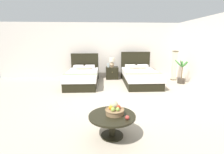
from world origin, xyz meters
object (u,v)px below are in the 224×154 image
object	(u,v)px
fruit_bowl	(115,110)
floor_lamp_corner	(174,66)
potted_palm	(181,76)
loose_apple	(127,118)
vase	(108,65)
nightstand	(112,73)
bed_near_corner	(140,76)
coffee_table	(112,120)
bed_near_window	(83,77)
table_lamp	(112,62)

from	to	relation	value
fruit_bowl	floor_lamp_corner	world-z (taller)	floor_lamp_corner
floor_lamp_corner	potted_palm	xyz separation A→B (m)	(0.04, -0.65, -0.34)
floor_lamp_corner	loose_apple	bearing A→B (deg)	-121.52
loose_apple	floor_lamp_corner	world-z (taller)	floor_lamp_corner
vase	nightstand	bearing A→B (deg)	13.65
floor_lamp_corner	potted_palm	distance (m)	0.73
bed_near_corner	fruit_bowl	distance (m)	3.93
fruit_bowl	floor_lamp_corner	distance (m)	5.21
coffee_table	loose_apple	size ratio (longest dim) A/B	11.59
coffee_table	floor_lamp_corner	size ratio (longest dim) A/B	0.65
bed_near_corner	coffee_table	bearing A→B (deg)	-109.87
floor_lamp_corner	potted_palm	bearing A→B (deg)	-86.34
vase	fruit_bowl	xyz separation A→B (m)	(-0.07, -4.60, -0.15)
fruit_bowl	floor_lamp_corner	bearing A→B (deg)	55.34
bed_near_window	vase	bearing A→B (deg)	40.49
nightstand	floor_lamp_corner	world-z (taller)	floor_lamp_corner
table_lamp	loose_apple	xyz separation A→B (m)	(-0.05, -4.90, -0.34)
nightstand	fruit_bowl	world-z (taller)	fruit_bowl
fruit_bowl	floor_lamp_corner	xyz separation A→B (m)	(2.96, 4.28, 0.15)
vase	floor_lamp_corner	xyz separation A→B (m)	(2.89, -0.32, 0.00)
bed_near_corner	nightstand	world-z (taller)	bed_near_corner
bed_near_window	loose_apple	distance (m)	4.11
fruit_bowl	loose_apple	distance (m)	0.30
loose_apple	potted_palm	distance (m)	4.78
coffee_table	potted_palm	bearing A→B (deg)	50.33
coffee_table	fruit_bowl	world-z (taller)	fruit_bowl
bed_near_window	coffee_table	xyz separation A→B (m)	(0.94, -3.74, 0.01)
table_lamp	bed_near_corner	bearing A→B (deg)	-41.92
bed_near_window	vase	size ratio (longest dim) A/B	11.68
bed_near_corner	vase	size ratio (longest dim) A/B	12.17
coffee_table	floor_lamp_corner	world-z (taller)	floor_lamp_corner
table_lamp	coffee_table	bearing A→B (deg)	-93.49
table_lamp	fruit_bowl	bearing A→B (deg)	-92.93
fruit_bowl	potted_palm	size ratio (longest dim) A/B	0.35
bed_near_window	table_lamp	world-z (taller)	bed_near_window
nightstand	fruit_bowl	distance (m)	4.66
bed_near_window	vase	world-z (taller)	bed_near_window
bed_near_window	vase	distance (m)	1.43
nightstand	potted_palm	world-z (taller)	potted_palm
vase	table_lamp	bearing A→B (deg)	20.03
loose_apple	potted_palm	size ratio (longest dim) A/B	0.07
bed_near_window	table_lamp	size ratio (longest dim) A/B	5.17
bed_near_window	loose_apple	xyz separation A→B (m)	(1.18, -3.93, 0.14)
fruit_bowl	potted_palm	distance (m)	4.72
vase	floor_lamp_corner	world-z (taller)	floor_lamp_corner
nightstand	vase	bearing A→B (deg)	-166.35
bed_near_corner	coffee_table	size ratio (longest dim) A/B	2.67
nightstand	loose_apple	distance (m)	4.88
bed_near_corner	vase	xyz separation A→B (m)	(-1.23, 0.90, 0.33)
bed_near_corner	potted_palm	xyz separation A→B (m)	(1.69, -0.07, -0.00)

